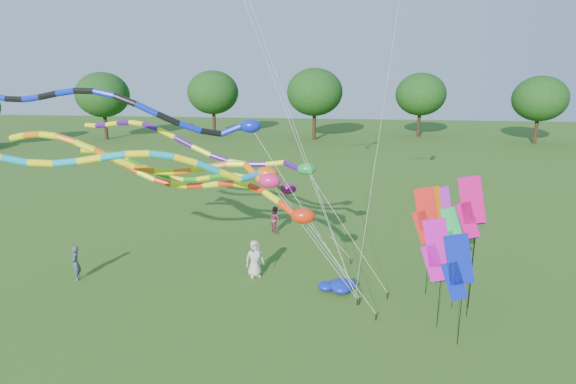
# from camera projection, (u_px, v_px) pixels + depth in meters

# --- Properties ---
(ground) EXTENTS (160.00, 160.00, 0.00)m
(ground) POSITION_uv_depth(u_px,v_px,m) (283.00, 352.00, 16.59)
(ground) COLOR #2C5516
(ground) RESTS_ON ground
(tree_ring) EXTENTS (116.38, 114.53, 9.56)m
(tree_ring) POSITION_uv_depth(u_px,v_px,m) (348.00, 169.00, 19.66)
(tree_ring) COLOR #382314
(tree_ring) RESTS_ON ground
(tube_kite_red) EXTENTS (13.65, 4.18, 6.62)m
(tube_kite_red) POSITION_uv_depth(u_px,v_px,m) (216.00, 188.00, 20.67)
(tube_kite_red) COLOR black
(tube_kite_red) RESTS_ON ground
(tube_kite_orange) EXTENTS (13.90, 1.45, 7.63)m
(tube_kite_orange) POSITION_uv_depth(u_px,v_px,m) (176.00, 164.00, 19.15)
(tube_kite_orange) COLOR black
(tube_kite_orange) RESTS_ON ground
(tube_kite_purple) EXTENTS (14.77, 3.87, 7.76)m
(tube_kite_purple) POSITION_uv_depth(u_px,v_px,m) (210.00, 148.00, 21.63)
(tube_kite_purple) COLOR black
(tube_kite_purple) RESTS_ON ground
(tube_kite_blue) EXTENTS (15.02, 1.68, 9.42)m
(tube_kite_blue) POSITION_uv_depth(u_px,v_px,m) (141.00, 112.00, 18.02)
(tube_kite_blue) COLOR black
(tube_kite_blue) RESTS_ON ground
(tube_kite_cyan) EXTENTS (14.08, 6.11, 8.13)m
(tube_kite_cyan) POSITION_uv_depth(u_px,v_px,m) (150.00, 164.00, 17.75)
(tube_kite_cyan) COLOR black
(tube_kite_cyan) RESTS_ON ground
(tube_kite_green) EXTENTS (12.66, 1.57, 6.38)m
(tube_kite_green) POSITION_uv_depth(u_px,v_px,m) (214.00, 177.00, 23.09)
(tube_kite_green) COLOR black
(tube_kite_green) RESTS_ON ground
(banner_pole_red) EXTENTS (1.16, 0.11, 4.83)m
(banner_pole_red) POSITION_uv_depth(u_px,v_px,m) (425.00, 216.00, 19.98)
(banner_pole_red) COLOR black
(banner_pole_red) RESTS_ON ground
(banner_pole_magenta_a) EXTENTS (1.15, 0.35, 4.32)m
(banner_pole_magenta_a) POSITION_uv_depth(u_px,v_px,m) (436.00, 250.00, 17.52)
(banner_pole_magenta_a) COLOR black
(banner_pole_magenta_a) RESTS_ON ground
(banner_pole_green) EXTENTS (1.16, 0.18, 4.36)m
(banner_pole_green) POSITION_uv_depth(u_px,v_px,m) (452.00, 236.00, 18.88)
(banner_pole_green) COLOR black
(banner_pole_green) RESTS_ON ground
(banner_pole_violet) EXTENTS (1.16, 0.18, 4.24)m
(banner_pole_violet) POSITION_uv_depth(u_px,v_px,m) (441.00, 212.00, 22.49)
(banner_pole_violet) COLOR black
(banner_pole_violet) RESTS_ON ground
(banner_pole_blue_a) EXTENTS (1.16, 0.08, 4.18)m
(banner_pole_blue_a) POSITION_uv_depth(u_px,v_px,m) (457.00, 268.00, 16.36)
(banner_pole_blue_a) COLOR black
(banner_pole_blue_a) RESTS_ON ground
(banner_pole_blue_b) EXTENTS (1.16, 0.29, 5.42)m
(banner_pole_blue_b) POSITION_uv_depth(u_px,v_px,m) (471.00, 210.00, 18.73)
(banner_pole_blue_b) COLOR black
(banner_pole_blue_b) RESTS_ON ground
(banner_pole_orange) EXTENTS (1.10, 0.52, 4.60)m
(banner_pole_orange) POSITION_uv_depth(u_px,v_px,m) (432.00, 214.00, 20.95)
(banner_pole_orange) COLOR black
(banner_pole_orange) RESTS_ON ground
(banner_pole_magenta_b) EXTENTS (1.14, 0.40, 5.71)m
(banner_pole_magenta_b) POSITION_uv_depth(u_px,v_px,m) (471.00, 208.00, 17.97)
(banner_pole_magenta_b) COLOR black
(banner_pole_magenta_b) RESTS_ON ground
(blue_nylon_heap) EXTENTS (1.20, 1.62, 0.57)m
(blue_nylon_heap) POSITION_uv_depth(u_px,v_px,m) (335.00, 288.00, 20.89)
(blue_nylon_heap) COLOR #0D1EAB
(blue_nylon_heap) RESTS_ON ground
(person_a) EXTENTS (1.03, 0.89, 1.78)m
(person_a) POSITION_uv_depth(u_px,v_px,m) (255.00, 258.00, 22.45)
(person_a) COLOR beige
(person_a) RESTS_ON ground
(person_b) EXTENTS (0.59, 0.70, 1.62)m
(person_b) POSITION_uv_depth(u_px,v_px,m) (76.00, 263.00, 22.11)
(person_b) COLOR #3D4755
(person_b) RESTS_ON ground
(person_c) EXTENTS (0.92, 0.98, 1.60)m
(person_c) POSITION_uv_depth(u_px,v_px,m) (275.00, 219.00, 28.60)
(person_c) COLOR #853048
(person_c) RESTS_ON ground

